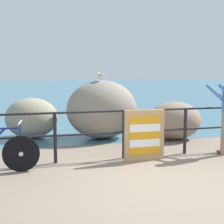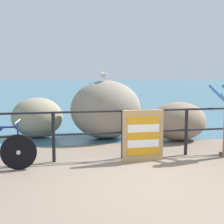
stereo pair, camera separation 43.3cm
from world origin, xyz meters
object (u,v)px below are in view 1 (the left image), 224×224
object	(u,v)px
folded_deckchair_stack	(144,135)
breakwater_boulder_right	(174,121)
seagull	(100,75)
breakwater_boulder_main	(102,110)
breakwater_boulder_left	(32,118)

from	to	relation	value
folded_deckchair_stack	breakwater_boulder_right	bearing A→B (deg)	48.34
seagull	folded_deckchair_stack	bearing A→B (deg)	161.74
folded_deckchair_stack	breakwater_boulder_main	xyz separation A→B (m)	(-0.34, 2.34, 0.27)
breakwater_boulder_main	breakwater_boulder_right	world-z (taller)	breakwater_boulder_main
seagull	breakwater_boulder_right	bearing A→B (deg)	-134.27
folded_deckchair_stack	breakwater_boulder_right	xyz separation A→B (m)	(1.52, 1.70, -0.01)
breakwater_boulder_main	folded_deckchair_stack	bearing A→B (deg)	-81.80
folded_deckchair_stack	breakwater_boulder_main	bearing A→B (deg)	98.20
folded_deckchair_stack	breakwater_boulder_main	size ratio (longest dim) A/B	0.54
breakwater_boulder_left	breakwater_boulder_right	world-z (taller)	breakwater_boulder_left
breakwater_boulder_left	breakwater_boulder_right	distance (m)	3.90
folded_deckchair_stack	seagull	size ratio (longest dim) A/B	3.16
folded_deckchair_stack	breakwater_boulder_left	bearing A→B (deg)	127.13
breakwater_boulder_left	breakwater_boulder_right	xyz separation A→B (m)	(3.71, -1.19, -0.04)
folded_deckchair_stack	breakwater_boulder_right	world-z (taller)	folded_deckchair_stack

